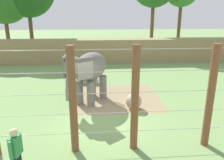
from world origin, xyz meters
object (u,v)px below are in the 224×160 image
(elephant, at_px, (88,70))
(feed_trough, at_px, (88,81))
(zookeeper, at_px, (16,153))
(enrichment_ball, at_px, (134,101))

(elephant, bearing_deg, feed_trough, 92.37)
(zookeeper, relative_size, feed_trough, 1.16)
(enrichment_ball, xyz_separation_m, zookeeper, (-4.13, -4.77, 0.53))
(zookeeper, bearing_deg, elephant, 72.13)
(zookeeper, distance_m, feed_trough, 9.31)
(elephant, height_order, enrichment_ball, elephant)
(elephant, bearing_deg, zookeeper, -107.87)
(enrichment_ball, xyz_separation_m, feed_trough, (-2.40, 4.35, -0.18))
(enrichment_ball, distance_m, zookeeper, 6.33)
(enrichment_ball, bearing_deg, feed_trough, 118.88)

